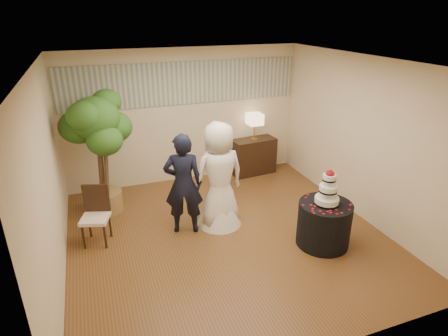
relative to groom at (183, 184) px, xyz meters
name	(u,v)px	position (x,y,z in m)	size (l,w,h in m)	color
floor	(227,236)	(0.60, -0.41, -0.86)	(5.00, 5.00, 0.00)	brown
ceiling	(227,62)	(0.60, -0.41, 1.94)	(5.00, 5.00, 0.00)	white
wall_back	(185,117)	(0.60, 2.09, 0.54)	(5.00, 0.06, 2.80)	beige
wall_front	(320,248)	(0.60, -2.91, 0.54)	(5.00, 0.06, 2.80)	beige
wall_left	(48,181)	(-1.90, -0.41, 0.54)	(0.06, 5.00, 2.80)	beige
wall_right	(362,139)	(3.10, -0.41, 0.54)	(0.06, 5.00, 2.80)	beige
mural_border	(184,83)	(0.60, 2.07, 1.24)	(4.90, 0.02, 0.85)	#A5A998
groom	(183,184)	(0.00, 0.00, 0.00)	(0.63, 0.41, 1.73)	black
bride	(219,175)	(0.62, 0.01, 0.06)	(0.90, 0.76, 1.84)	white
cake_table	(324,224)	(1.96, -1.14, -0.50)	(0.83, 0.83, 0.72)	black
wedding_cake	(328,187)	(1.96, -1.14, 0.14)	(0.37, 0.37, 0.58)	white
console	(254,156)	(2.09, 1.83, -0.46)	(0.98, 0.43, 0.81)	black
table_lamp	(254,127)	(2.09, 1.83, 0.24)	(0.31, 0.31, 0.58)	#CAB385
ficus_tree	(100,154)	(-1.21, 1.16, 0.27)	(1.08, 1.08, 2.26)	#2E5E1D
side_chair	(95,217)	(-1.41, 0.13, -0.39)	(0.43, 0.45, 0.94)	black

